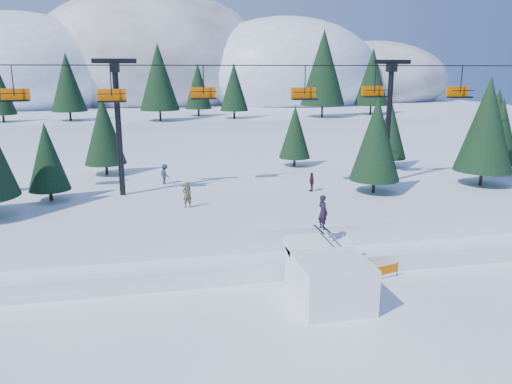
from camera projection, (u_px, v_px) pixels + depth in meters
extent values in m
plane|color=white|center=(300.00, 324.00, 24.12)|extent=(160.00, 160.00, 0.00)
cube|color=white|center=(237.00, 204.00, 40.93)|extent=(70.00, 22.00, 2.50)
cube|color=white|center=(264.00, 255.00, 31.59)|extent=(70.00, 6.00, 1.10)
cube|color=white|center=(189.00, 122.00, 88.03)|extent=(110.00, 60.00, 6.00)
ellipsoid|color=white|center=(19.00, 73.00, 84.24)|extent=(36.00, 32.40, 19.80)
ellipsoid|color=#605B59|center=(151.00, 63.00, 93.89)|extent=(44.00, 39.60, 26.40)
ellipsoid|color=white|center=(285.00, 73.00, 91.51)|extent=(34.00, 30.60, 19.72)
ellipsoid|color=#605B59|center=(372.00, 79.00, 101.51)|extent=(30.00, 27.00, 15.00)
cylinder|color=black|center=(160.00, 115.00, 59.91)|extent=(0.26, 0.26, 1.27)
cone|color=#1A3A1B|center=(159.00, 77.00, 58.82)|extent=(4.71, 4.71, 7.80)
cylinder|color=black|center=(234.00, 114.00, 63.00)|extent=(0.26, 0.26, 0.96)
cone|color=#1A3A1B|center=(234.00, 87.00, 62.19)|extent=(3.55, 3.55, 5.88)
cylinder|color=black|center=(322.00, 111.00, 64.63)|extent=(0.26, 0.26, 1.54)
cone|color=#1A3A1B|center=(323.00, 67.00, 63.32)|extent=(5.71, 5.71, 9.44)
cylinder|color=black|center=(70.00, 116.00, 60.04)|extent=(0.26, 0.26, 1.12)
cone|color=#1A3A1B|center=(67.00, 82.00, 59.09)|extent=(4.15, 4.15, 6.86)
cylinder|color=black|center=(370.00, 110.00, 68.45)|extent=(0.26, 0.26, 1.24)
cone|color=#1A3A1B|center=(372.00, 77.00, 67.39)|extent=(4.61, 4.61, 7.62)
cylinder|color=black|center=(3.00, 118.00, 58.53)|extent=(0.26, 0.26, 0.86)
cone|color=#1A3A1B|center=(0.00, 92.00, 57.79)|extent=(3.20, 3.20, 5.29)
cylinder|color=black|center=(199.00, 112.00, 66.22)|extent=(0.26, 0.26, 0.95)
cone|color=#1A3A1B|center=(198.00, 86.00, 65.41)|extent=(3.54, 3.54, 5.86)
cube|color=white|center=(329.00, 280.00, 26.24)|extent=(3.64, 4.49, 2.46)
cube|color=white|center=(318.00, 244.00, 27.76)|extent=(3.64, 1.57, 0.88)
imported|color=black|center=(323.00, 212.00, 27.01)|extent=(0.65, 0.80, 1.90)
cube|color=black|center=(319.00, 229.00, 27.20)|extent=(0.11, 1.65, 0.03)
cube|color=black|center=(326.00, 229.00, 27.28)|extent=(0.11, 1.65, 0.03)
cylinder|color=black|center=(119.00, 131.00, 37.64)|extent=(0.44, 0.44, 10.00)
cube|color=black|center=(114.00, 61.00, 36.42)|extent=(3.20, 0.35, 0.35)
cube|color=black|center=(115.00, 67.00, 36.53)|extent=(0.70, 0.70, 0.70)
cylinder|color=black|center=(388.00, 124.00, 42.03)|extent=(0.44, 0.44, 10.00)
cube|color=black|center=(392.00, 62.00, 40.81)|extent=(3.20, 0.35, 0.35)
cube|color=black|center=(392.00, 68.00, 40.92)|extent=(0.70, 0.70, 0.70)
cylinder|color=black|center=(264.00, 65.00, 37.55)|extent=(46.00, 0.06, 0.06)
cylinder|color=black|center=(258.00, 66.00, 39.83)|extent=(46.00, 0.06, 0.06)
cylinder|color=black|center=(13.00, 81.00, 36.43)|extent=(0.08, 0.08, 2.20)
cube|color=black|center=(15.00, 101.00, 36.78)|extent=(2.00, 0.75, 0.12)
cube|color=#EE6800|center=(16.00, 94.00, 37.03)|extent=(2.00, 0.10, 0.85)
cylinder|color=black|center=(13.00, 93.00, 36.32)|extent=(2.00, 0.06, 0.06)
cylinder|color=black|center=(111.00, 81.00, 35.57)|extent=(0.08, 0.08, 2.20)
cube|color=black|center=(112.00, 101.00, 35.91)|extent=(2.00, 0.75, 0.12)
cube|color=#EE6800|center=(112.00, 95.00, 36.17)|extent=(2.00, 0.10, 0.85)
cylinder|color=black|center=(111.00, 94.00, 35.45)|extent=(2.00, 0.06, 0.06)
cylinder|color=black|center=(203.00, 80.00, 39.22)|extent=(0.08, 0.08, 2.20)
cube|color=black|center=(204.00, 99.00, 39.56)|extent=(2.00, 0.75, 0.12)
cube|color=#EE6800|center=(203.00, 93.00, 39.82)|extent=(2.00, 0.10, 0.85)
cylinder|color=black|center=(204.00, 92.00, 39.10)|extent=(2.00, 0.06, 0.06)
cylinder|color=black|center=(305.00, 80.00, 38.45)|extent=(0.08, 0.08, 2.20)
cube|color=black|center=(305.00, 99.00, 38.80)|extent=(2.00, 0.75, 0.12)
cube|color=#EE6800|center=(303.00, 93.00, 39.05)|extent=(2.00, 0.10, 0.85)
cylinder|color=black|center=(306.00, 92.00, 38.33)|extent=(2.00, 0.06, 0.06)
cylinder|color=black|center=(375.00, 79.00, 42.12)|extent=(0.08, 0.08, 2.20)
cube|color=black|center=(374.00, 97.00, 42.46)|extent=(2.00, 0.75, 0.12)
cube|color=#EE6800|center=(373.00, 91.00, 42.72)|extent=(2.00, 0.10, 0.85)
cylinder|color=black|center=(376.00, 90.00, 42.00)|extent=(2.00, 0.06, 0.06)
cylinder|color=black|center=(461.00, 79.00, 41.14)|extent=(0.08, 0.08, 2.20)
cube|color=black|center=(460.00, 97.00, 41.48)|extent=(2.00, 0.75, 0.12)
cube|color=#EE6800|center=(458.00, 91.00, 41.74)|extent=(2.00, 0.10, 0.85)
cylinder|color=black|center=(463.00, 91.00, 41.02)|extent=(2.00, 0.06, 0.06)
cylinder|color=black|center=(481.00, 178.00, 41.94)|extent=(0.26, 0.26, 1.26)
cone|color=#1A3A1B|center=(487.00, 124.00, 40.87)|extent=(4.67, 4.67, 7.72)
cylinder|color=black|center=(496.00, 168.00, 46.94)|extent=(0.26, 0.26, 0.98)
cone|color=#1A3A1B|center=(501.00, 131.00, 46.11)|extent=(3.63, 3.63, 6.00)
cylinder|color=black|center=(492.00, 161.00, 50.00)|extent=(0.26, 0.26, 1.08)
cone|color=#1A3A1B|center=(496.00, 123.00, 49.08)|extent=(4.02, 4.02, 6.64)
cylinder|color=black|center=(388.00, 163.00, 49.71)|extent=(0.26, 0.26, 0.92)
cone|color=#1A3A1B|center=(390.00, 130.00, 48.92)|extent=(3.43, 3.43, 5.68)
cylinder|color=black|center=(107.00, 169.00, 46.27)|extent=(0.26, 0.26, 1.02)
cone|color=#1A3A1B|center=(104.00, 130.00, 45.40)|extent=(3.78, 3.78, 6.25)
cylinder|color=black|center=(294.00, 162.00, 50.36)|extent=(0.26, 0.26, 0.85)
cone|color=#1A3A1B|center=(295.00, 132.00, 49.64)|extent=(3.15, 3.15, 5.21)
cylinder|color=black|center=(51.00, 195.00, 37.07)|extent=(0.26, 0.26, 0.81)
cone|color=#1A3A1B|center=(47.00, 157.00, 36.38)|extent=(3.01, 3.01, 4.99)
cylinder|color=black|center=(374.00, 186.00, 39.43)|extent=(0.26, 0.26, 1.05)
cone|color=#1A3A1B|center=(376.00, 139.00, 38.53)|extent=(3.90, 3.90, 6.45)
imported|color=#1F3834|center=(371.00, 170.00, 44.34)|extent=(0.80, 0.57, 1.53)
imported|color=brown|center=(187.00, 195.00, 35.02)|extent=(0.80, 0.66, 1.88)
imported|color=#361822|center=(312.00, 182.00, 39.82)|extent=(0.41, 0.91, 1.52)
imported|color=#282C51|center=(165.00, 174.00, 42.34)|extent=(1.09, 1.28, 1.71)
cylinder|color=black|center=(360.00, 278.00, 28.42)|extent=(0.06, 0.06, 0.90)
cylinder|color=black|center=(397.00, 269.00, 29.65)|extent=(0.06, 0.06, 0.90)
cube|color=#EE6800|center=(379.00, 272.00, 29.01)|extent=(2.71, 0.77, 0.55)
cylinder|color=black|center=(424.00, 258.00, 31.31)|extent=(0.06, 0.06, 0.90)
cylinder|color=black|center=(468.00, 258.00, 31.39)|extent=(0.06, 0.06, 0.90)
cube|color=#EE6800|center=(446.00, 257.00, 31.33)|extent=(2.76, 0.53, 0.55)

